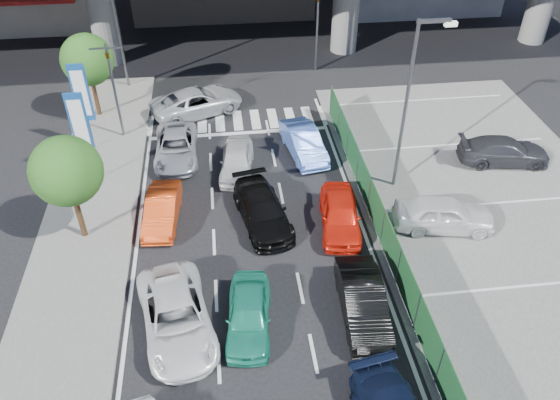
{
  "coord_description": "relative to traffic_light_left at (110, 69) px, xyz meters",
  "views": [
    {
      "loc": [
        -0.89,
        -14.08,
        15.54
      ],
      "look_at": [
        1.23,
        3.29,
        1.75
      ],
      "focal_mm": 35.0,
      "sensor_mm": 36.0,
      "label": 1
    }
  ],
  "objects": [
    {
      "name": "ground",
      "position": [
        6.2,
        -12.0,
        -3.94
      ],
      "size": [
        120.0,
        120.0,
        0.0
      ],
      "primitive_type": "plane",
      "color": "black",
      "rests_on": "ground"
    },
    {
      "name": "parking_lot",
      "position": [
        17.2,
        -10.0,
        -3.91
      ],
      "size": [
        12.0,
        28.0,
        0.06
      ],
      "primitive_type": "cube",
      "color": "#575855",
      "rests_on": "ground"
    },
    {
      "name": "sidewalk_left",
      "position": [
        -0.8,
        -8.0,
        -3.88
      ],
      "size": [
        4.0,
        30.0,
        0.12
      ],
      "primitive_type": "cube",
      "color": "#575855",
      "rests_on": "ground"
    },
    {
      "name": "fence_run",
      "position": [
        11.5,
        -11.0,
        -3.04
      ],
      "size": [
        0.16,
        22.0,
        1.8
      ],
      "primitive_type": null,
      "color": "#1B5027",
      "rests_on": "ground"
    },
    {
      "name": "traffic_light_left",
      "position": [
        0.0,
        0.0,
        0.0
      ],
      "size": [
        1.6,
        1.24,
        5.2
      ],
      "color": "#595B60",
      "rests_on": "ground"
    },
    {
      "name": "traffic_light_right",
      "position": [
        11.7,
        7.0,
        0.0
      ],
      "size": [
        1.6,
        1.24,
        5.2
      ],
      "color": "#595B60",
      "rests_on": "ground"
    },
    {
      "name": "street_lamp_right",
      "position": [
        13.37,
        -6.0,
        0.83
      ],
      "size": [
        1.65,
        0.22,
        8.0
      ],
      "color": "#595B60",
      "rests_on": "ground"
    },
    {
      "name": "street_lamp_left",
      "position": [
        -0.13,
        6.0,
        0.83
      ],
      "size": [
        1.65,
        0.22,
        8.0
      ],
      "color": "#595B60",
      "rests_on": "ground"
    },
    {
      "name": "signboard_near",
      "position": [
        -1.0,
        -4.01,
        -0.87
      ],
      "size": [
        0.8,
        0.14,
        4.7
      ],
      "color": "#595B60",
      "rests_on": "ground"
    },
    {
      "name": "signboard_far",
      "position": [
        -1.4,
        -1.01,
        -0.87
      ],
      "size": [
        0.8,
        0.14,
        4.7
      ],
      "color": "#595B60",
      "rests_on": "ground"
    },
    {
      "name": "tree_near",
      "position": [
        -0.8,
        -8.0,
        -0.55
      ],
      "size": [
        2.8,
        2.8,
        4.8
      ],
      "color": "#382314",
      "rests_on": "ground"
    },
    {
      "name": "tree_far",
      "position": [
        -1.6,
        2.5,
        -0.55
      ],
      "size": [
        2.8,
        2.8,
        4.8
      ],
      "color": "#382314",
      "rests_on": "ground"
    },
    {
      "name": "sedan_white_mid_left",
      "position": [
        3.24,
        -13.43,
        -3.25
      ],
      "size": [
        3.19,
        5.31,
        1.38
      ],
      "primitive_type": "imported",
      "rotation": [
        0.0,
        0.0,
        0.19
      ],
      "color": "white",
      "rests_on": "ground"
    },
    {
      "name": "taxi_teal_mid",
      "position": [
        5.73,
        -13.58,
        -3.29
      ],
      "size": [
        1.94,
        3.94,
        1.29
      ],
      "primitive_type": "imported",
      "rotation": [
        0.0,
        0.0,
        -0.11
      ],
      "color": "#219477",
      "rests_on": "ground"
    },
    {
      "name": "hatch_black_mid_right",
      "position": [
        9.81,
        -13.54,
        -3.25
      ],
      "size": [
        1.66,
        4.25,
        1.38
      ],
      "primitive_type": "imported",
      "rotation": [
        0.0,
        0.0,
        -0.05
      ],
      "color": "black",
      "rests_on": "ground"
    },
    {
      "name": "taxi_orange_left",
      "position": [
        2.45,
        -7.34,
        -3.32
      ],
      "size": [
        1.63,
        3.86,
        1.24
      ],
      "primitive_type": "imported",
      "rotation": [
        0.0,
        0.0,
        -0.09
      ],
      "color": "#DB4012",
      "rests_on": "ground"
    },
    {
      "name": "sedan_black_mid",
      "position": [
        6.76,
        -7.94,
        -3.28
      ],
      "size": [
        2.68,
        4.81,
        1.32
      ],
      "primitive_type": "imported",
      "rotation": [
        0.0,
        0.0,
        0.19
      ],
      "color": "black",
      "rests_on": "ground"
    },
    {
      "name": "taxi_orange_right",
      "position": [
        10.01,
        -8.67,
        -3.25
      ],
      "size": [
        2.12,
        4.22,
        1.38
      ],
      "primitive_type": "imported",
      "rotation": [
        0.0,
        0.0,
        -0.12
      ],
      "color": "red",
      "rests_on": "ground"
    },
    {
      "name": "wagon_silver_front_left",
      "position": [
        2.92,
        -2.39,
        -3.31
      ],
      "size": [
        2.1,
        4.52,
        1.25
      ],
      "primitive_type": "imported",
      "rotation": [
        0.0,
        0.0,
        0.01
      ],
      "color": "#B1B2B9",
      "rests_on": "ground"
    },
    {
      "name": "sedan_white_front_mid",
      "position": [
        5.88,
        -3.97,
        -3.29
      ],
      "size": [
        2.02,
        3.99,
        1.3
      ],
      "primitive_type": "imported",
      "rotation": [
        0.0,
        0.0,
        -0.13
      ],
      "color": "silver",
      "rests_on": "ground"
    },
    {
      "name": "kei_truck_front_right",
      "position": [
        9.36,
        -2.81,
        -3.25
      ],
      "size": [
        2.1,
        4.37,
        1.38
      ],
      "primitive_type": "imported",
      "rotation": [
        0.0,
        0.0,
        0.16
      ],
      "color": "#4A70D2",
      "rests_on": "ground"
    },
    {
      "name": "crossing_wagon_silver",
      "position": [
        3.98,
        2.14,
        -3.21
      ],
      "size": [
        5.78,
        4.35,
        1.46
      ],
      "primitive_type": "imported",
      "rotation": [
        0.0,
        0.0,
        1.99
      ],
      "color": "#B5B8BD",
      "rests_on": "ground"
    },
    {
      "name": "parked_sedan_white",
      "position": [
        14.38,
        -9.28,
        -3.15
      ],
      "size": [
        4.49,
        2.42,
        1.45
      ],
      "primitive_type": "imported",
      "rotation": [
        0.0,
        0.0,
        1.4
      ],
      "color": "white",
      "rests_on": "parking_lot"
    },
    {
      "name": "parked_sedan_dgrey",
      "position": [
        19.12,
        -4.84,
        -3.23
      ],
      "size": [
        4.67,
        2.42,
        1.29
      ],
      "primitive_type": "imported",
      "rotation": [
        0.0,
        0.0,
        1.43
      ],
      "color": "#333339",
      "rests_on": "parking_lot"
    },
    {
      "name": "traffic_cone",
      "position": [
        11.8,
        -7.11,
        -3.51
      ],
      "size": [
        0.46,
        0.46,
        0.73
      ],
      "primitive_type": "cone",
      "rotation": [
        0.0,
        0.0,
        0.24
      ],
      "color": "red",
      "rests_on": "parking_lot"
    }
  ]
}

